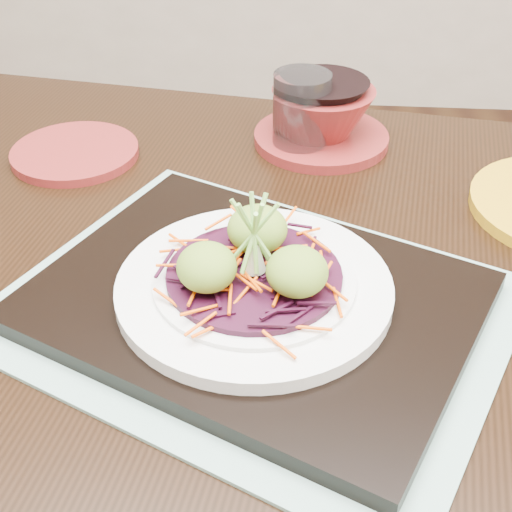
# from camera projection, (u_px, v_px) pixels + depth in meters

# --- Properties ---
(dining_table) EXTENTS (1.20, 0.89, 0.69)m
(dining_table) POSITION_uv_depth(u_px,v_px,m) (272.00, 328.00, 0.75)
(dining_table) COLOR black
(dining_table) RESTS_ON ground
(placemat) EXTENTS (0.53, 0.48, 0.00)m
(placemat) POSITION_uv_depth(u_px,v_px,m) (254.00, 309.00, 0.63)
(placemat) COLOR #81A799
(placemat) RESTS_ON dining_table
(serving_tray) EXTENTS (0.45, 0.41, 0.02)m
(serving_tray) POSITION_uv_depth(u_px,v_px,m) (254.00, 301.00, 0.63)
(serving_tray) COLOR black
(serving_tray) RESTS_ON placemat
(white_plate) EXTENTS (0.24, 0.24, 0.02)m
(white_plate) POSITION_uv_depth(u_px,v_px,m) (254.00, 286.00, 0.62)
(white_plate) COLOR silver
(white_plate) RESTS_ON serving_tray
(cabbage_bed) EXTENTS (0.15, 0.15, 0.01)m
(cabbage_bed) POSITION_uv_depth(u_px,v_px,m) (254.00, 275.00, 0.61)
(cabbage_bed) COLOR #320A1C
(cabbage_bed) RESTS_ON white_plate
(carrot_julienne) EXTENTS (0.18, 0.18, 0.01)m
(carrot_julienne) POSITION_uv_depth(u_px,v_px,m) (254.00, 268.00, 0.61)
(carrot_julienne) COLOR #EE5004
(carrot_julienne) RESTS_ON cabbage_bed
(guacamole_scoops) EXTENTS (0.13, 0.12, 0.04)m
(guacamole_scoops) POSITION_uv_depth(u_px,v_px,m) (254.00, 255.00, 0.60)
(guacamole_scoops) COLOR olive
(guacamole_scoops) RESTS_ON cabbage_bed
(scallion_garnish) EXTENTS (0.06, 0.06, 0.08)m
(scallion_garnish) POSITION_uv_depth(u_px,v_px,m) (254.00, 237.00, 0.59)
(scallion_garnish) COLOR #7CBC4B
(scallion_garnish) RESTS_ON cabbage_bed
(terracotta_side_plate) EXTENTS (0.19, 0.19, 0.01)m
(terracotta_side_plate) POSITION_uv_depth(u_px,v_px,m) (75.00, 153.00, 0.86)
(terracotta_side_plate) COLOR maroon
(terracotta_side_plate) RESTS_ON dining_table
(water_glass) EXTENTS (0.07, 0.07, 0.10)m
(water_glass) POSITION_uv_depth(u_px,v_px,m) (301.00, 113.00, 0.85)
(water_glass) COLOR white
(water_glass) RESTS_ON dining_table
(terracotta_bowl_set) EXTENTS (0.18, 0.18, 0.07)m
(terracotta_bowl_set) POSITION_uv_depth(u_px,v_px,m) (322.00, 119.00, 0.88)
(terracotta_bowl_set) COLOR maroon
(terracotta_bowl_set) RESTS_ON dining_table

